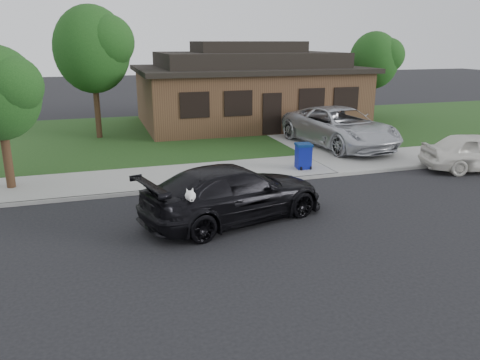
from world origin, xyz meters
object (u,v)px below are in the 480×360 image
object	(u,v)px
minivan	(340,127)
recycling_bin	(303,156)
sedan	(234,193)
white_compact	(480,152)

from	to	relation	value
minivan	recycling_bin	bearing A→B (deg)	-143.88
sedan	recycling_bin	bearing A→B (deg)	-60.42
sedan	recycling_bin	world-z (taller)	sedan
white_compact	recycling_bin	size ratio (longest dim) A/B	4.45
white_compact	recycling_bin	world-z (taller)	white_compact
sedan	minivan	distance (m)	10.12
recycling_bin	minivan	bearing A→B (deg)	51.01
minivan	recycling_bin	distance (m)	4.47
sedan	recycling_bin	xyz separation A→B (m)	(3.96, 4.05, -0.16)
minivan	recycling_bin	world-z (taller)	minivan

